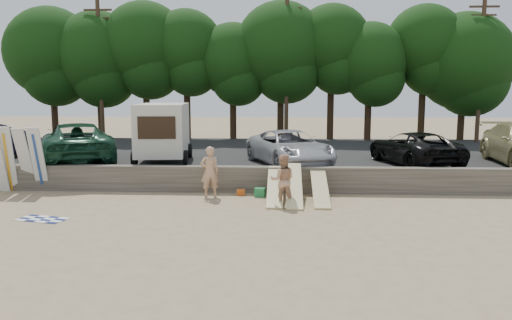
# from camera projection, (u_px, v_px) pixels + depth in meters

# --- Properties ---
(ground) EXTENTS (120.00, 120.00, 0.00)m
(ground) POSITION_uv_depth(u_px,v_px,m) (229.00, 210.00, 16.46)
(ground) COLOR tan
(ground) RESTS_ON ground
(seawall) EXTENTS (44.00, 0.50, 1.00)m
(seawall) POSITION_uv_depth(u_px,v_px,m) (237.00, 179.00, 19.35)
(seawall) COLOR #6B6356
(seawall) RESTS_ON ground
(parking_lot) EXTENTS (44.00, 14.50, 0.70)m
(parking_lot) POSITION_uv_depth(u_px,v_px,m) (250.00, 158.00, 26.79)
(parking_lot) COLOR #282828
(parking_lot) RESTS_ON ground
(treeline) EXTENTS (33.62, 6.34, 9.14)m
(treeline) POSITION_uv_depth(u_px,v_px,m) (249.00, 52.00, 32.98)
(treeline) COLOR #382616
(treeline) RESTS_ON parking_lot
(utility_poles) EXTENTS (25.80, 0.26, 9.00)m
(utility_poles) POSITION_uv_depth(u_px,v_px,m) (287.00, 67.00, 31.44)
(utility_poles) COLOR #473321
(utility_poles) RESTS_ON parking_lot
(box_trailer) EXTENTS (2.73, 4.34, 2.63)m
(box_trailer) POSITION_uv_depth(u_px,v_px,m) (163.00, 129.00, 22.54)
(box_trailer) COLOR beige
(box_trailer) RESTS_ON parking_lot
(car_1) EXTENTS (5.32, 7.03, 1.77)m
(car_1) POSITION_uv_depth(u_px,v_px,m) (77.00, 142.00, 22.57)
(car_1) COLOR #163D29
(car_1) RESTS_ON parking_lot
(car_2) EXTENTS (4.31, 5.94, 1.50)m
(car_2) POSITION_uv_depth(u_px,v_px,m) (290.00, 148.00, 21.69)
(car_2) COLOR #B4B3B9
(car_2) RESTS_ON parking_lot
(car_3) EXTENTS (3.62, 5.59, 1.43)m
(car_3) POSITION_uv_depth(u_px,v_px,m) (414.00, 148.00, 21.85)
(car_3) COLOR black
(car_3) RESTS_ON parking_lot
(surfboard_upright_4) EXTENTS (0.56, 0.63, 2.56)m
(surfboard_upright_4) POSITION_uv_depth(u_px,v_px,m) (8.00, 159.00, 19.27)
(surfboard_upright_4) COLOR silver
(surfboard_upright_4) RESTS_ON ground
(surfboard_upright_5) EXTENTS (0.58, 0.85, 2.51)m
(surfboard_upright_5) POSITION_uv_depth(u_px,v_px,m) (25.00, 160.00, 19.32)
(surfboard_upright_5) COLOR silver
(surfboard_upright_5) RESTS_ON ground
(surfboard_upright_6) EXTENTS (0.50, 0.71, 2.53)m
(surfboard_upright_6) POSITION_uv_depth(u_px,v_px,m) (38.00, 160.00, 19.21)
(surfboard_upright_6) COLOR silver
(surfboard_upright_6) RESTS_ON ground
(surfboard_low_0) EXTENTS (0.56, 2.86, 1.03)m
(surfboard_low_0) POSITION_uv_depth(u_px,v_px,m) (275.00, 186.00, 17.85)
(surfboard_low_0) COLOR #D4C686
(surfboard_low_0) RESTS_ON ground
(surfboard_low_1) EXTENTS (0.56, 2.81, 1.18)m
(surfboard_low_1) POSITION_uv_depth(u_px,v_px,m) (294.00, 185.00, 17.61)
(surfboard_low_1) COLOR #D4C686
(surfboard_low_1) RESTS_ON ground
(surfboard_low_2) EXTENTS (0.56, 2.87, 0.99)m
(surfboard_low_2) POSITION_uv_depth(u_px,v_px,m) (320.00, 187.00, 17.79)
(surfboard_low_2) COLOR #D4C686
(surfboard_low_2) RESTS_ON ground
(beachgoer_a) EXTENTS (0.79, 0.63, 1.89)m
(beachgoer_a) POSITION_uv_depth(u_px,v_px,m) (210.00, 172.00, 18.32)
(beachgoer_a) COLOR tan
(beachgoer_a) RESTS_ON ground
(beachgoer_b) EXTENTS (0.89, 0.71, 1.77)m
(beachgoer_b) POSITION_uv_depth(u_px,v_px,m) (283.00, 180.00, 16.96)
(beachgoer_b) COLOR tan
(beachgoer_b) RESTS_ON ground
(cooler) EXTENTS (0.43, 0.37, 0.32)m
(cooler) POSITION_uv_depth(u_px,v_px,m) (260.00, 192.00, 18.51)
(cooler) COLOR #248645
(cooler) RESTS_ON ground
(gear_bag) EXTENTS (0.31, 0.27, 0.22)m
(gear_bag) POSITION_uv_depth(u_px,v_px,m) (241.00, 192.00, 18.77)
(gear_bag) COLOR #C25016
(gear_bag) RESTS_ON ground
(beach_towel) EXTENTS (1.83, 1.83, 0.00)m
(beach_towel) POSITION_uv_depth(u_px,v_px,m) (42.00, 219.00, 15.24)
(beach_towel) COLOR white
(beach_towel) RESTS_ON ground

